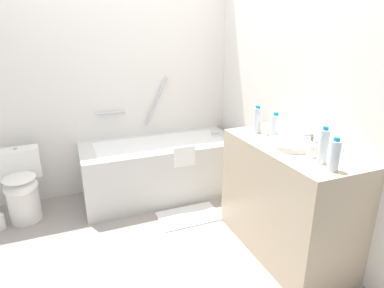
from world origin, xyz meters
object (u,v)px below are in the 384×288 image
(sink_faucet, at_px, (311,140))
(water_bottle_3, at_px, (323,146))
(water_bottle_4, at_px, (334,155))
(bath_mat, at_px, (189,216))
(water_bottle_1, at_px, (257,120))
(water_bottle_2, at_px, (275,127))
(bathtub, at_px, (161,167))
(sink_basin, at_px, (290,144))
(drinking_glass_1, at_px, (265,129))
(toilet, at_px, (21,186))
(drinking_glass_0, at_px, (313,151))
(water_bottle_0, at_px, (257,119))

(sink_faucet, height_order, water_bottle_3, water_bottle_3)
(water_bottle_4, distance_m, bath_mat, 1.59)
(water_bottle_1, xyz_separation_m, water_bottle_2, (0.04, -0.19, -0.01))
(sink_faucet, height_order, water_bottle_4, water_bottle_4)
(water_bottle_2, height_order, bath_mat, water_bottle_2)
(bathtub, xyz_separation_m, water_bottle_1, (0.56, -0.89, 0.67))
(sink_basin, xyz_separation_m, drinking_glass_1, (0.01, 0.33, 0.02))
(toilet, bearing_deg, bathtub, 85.02)
(sink_faucet, height_order, drinking_glass_0, sink_faucet)
(toilet, height_order, bath_mat, toilet)
(bath_mat, bearing_deg, water_bottle_4, -68.80)
(water_bottle_4, bearing_deg, water_bottle_0, 86.58)
(water_bottle_0, height_order, bath_mat, water_bottle_0)
(water_bottle_1, distance_m, water_bottle_4, 0.84)
(bathtub, bearing_deg, drinking_glass_0, -68.02)
(water_bottle_4, relative_size, bath_mat, 0.36)
(sink_basin, distance_m, drinking_glass_0, 0.21)
(bathtub, bearing_deg, drinking_glass_1, -58.15)
(water_bottle_0, distance_m, water_bottle_3, 0.79)
(toilet, xyz_separation_m, drinking_glass_0, (1.94, -1.51, 0.59))
(water_bottle_3, bearing_deg, water_bottle_4, -100.87)
(sink_basin, relative_size, water_bottle_3, 1.30)
(water_bottle_1, relative_size, water_bottle_2, 1.08)
(drinking_glass_0, height_order, bath_mat, drinking_glass_0)
(drinking_glass_0, bearing_deg, water_bottle_1, 93.93)
(water_bottle_1, bearing_deg, sink_basin, -86.87)
(water_bottle_4, height_order, drinking_glass_0, water_bottle_4)
(water_bottle_1, bearing_deg, water_bottle_3, -89.19)
(sink_basin, xyz_separation_m, water_bottle_4, (-0.03, -0.44, 0.07))
(drinking_glass_1, distance_m, bath_mat, 1.12)
(water_bottle_1, bearing_deg, bathtub, 122.34)
(water_bottle_0, bearing_deg, drinking_glass_1, -92.89)
(bathtub, xyz_separation_m, drinking_glass_1, (0.60, -0.97, 0.61))
(bathtub, distance_m, water_bottle_2, 1.40)
(water_bottle_0, bearing_deg, water_bottle_1, -120.87)
(water_bottle_0, distance_m, drinking_glass_0, 0.68)
(water_bottle_1, bearing_deg, drinking_glass_1, -64.55)
(bathtub, xyz_separation_m, water_bottle_0, (0.61, -0.82, 0.66))
(water_bottle_3, relative_size, drinking_glass_0, 2.93)
(sink_basin, distance_m, water_bottle_3, 0.33)
(sink_basin, xyz_separation_m, water_bottle_1, (-0.02, 0.40, 0.08))
(toilet, distance_m, water_bottle_2, 2.32)
(water_bottle_0, relative_size, water_bottle_1, 0.93)
(bath_mat, bearing_deg, sink_basin, -56.46)
(toilet, bearing_deg, water_bottle_0, 62.26)
(sink_faucet, xyz_separation_m, drinking_glass_0, (-0.17, -0.21, 0.01))
(water_bottle_2, bearing_deg, water_bottle_4, -94.27)
(bathtub, relative_size, toilet, 2.46)
(sink_basin, distance_m, bath_mat, 1.26)
(water_bottle_1, bearing_deg, sink_faucet, -62.51)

